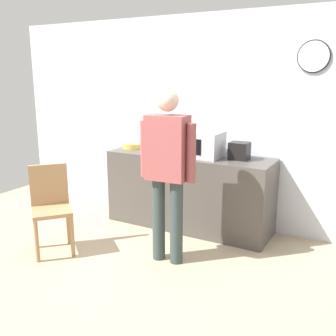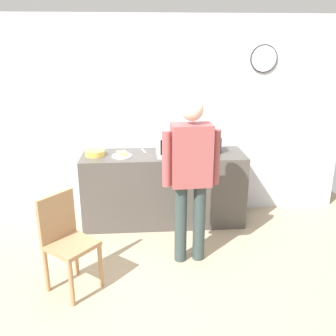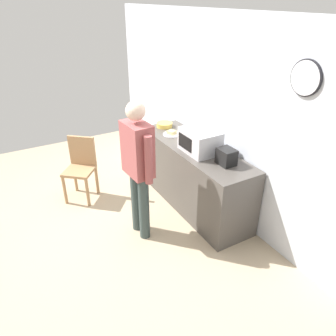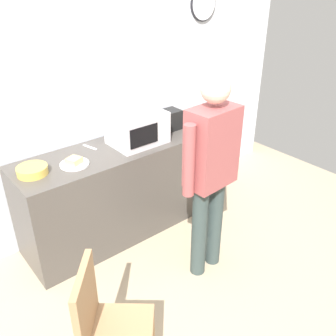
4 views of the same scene
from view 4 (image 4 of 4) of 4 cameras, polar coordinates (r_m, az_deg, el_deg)
name	(u,v)px [view 4 (image 4 of 4)]	position (r m, az deg, el deg)	size (l,w,h in m)	color
ground_plane	(187,311)	(3.16, 2.93, -21.01)	(6.00, 6.00, 0.00)	tan
back_wall	(75,103)	(3.57, -14.12, 9.72)	(5.40, 0.13, 2.60)	silver
kitchen_counter	(125,188)	(3.72, -6.68, -3.12)	(2.05, 0.62, 0.93)	#4C4742
microwave	(137,128)	(3.50, -4.75, 6.13)	(0.50, 0.39, 0.30)	silver
sandwich_plate	(74,163)	(3.23, -14.18, 0.78)	(0.25, 0.25, 0.07)	white
salad_bowl	(32,170)	(3.18, -20.12, -0.35)	(0.25, 0.25, 0.07)	gold
toaster	(169,120)	(3.83, 0.21, 7.41)	(0.22, 0.18, 0.20)	black
fork_utensil	(90,147)	(3.53, -11.86, 3.17)	(0.17, 0.02, 0.01)	silver
spoon_utensil	(116,136)	(3.73, -8.00, 4.96)	(0.17, 0.02, 0.01)	silver
person_standing	(211,166)	(2.92, 6.60, 0.34)	(0.59, 0.26, 1.76)	#32403F
wooden_chair	(106,326)	(2.42, -9.46, -22.80)	(0.56, 0.56, 0.94)	#A87F56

